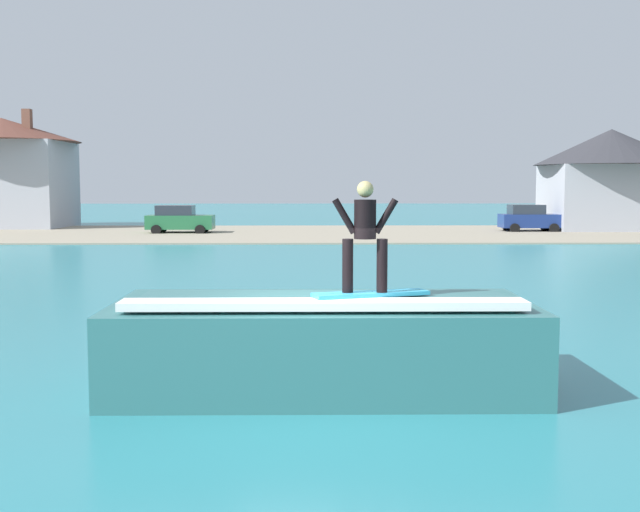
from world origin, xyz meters
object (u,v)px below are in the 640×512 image
object	(u,v)px
house_with_chimney	(3,166)
surfer	(365,231)
car_near_shore	(179,219)
car_far_shore	(529,218)
surfboard	(371,294)
wave_crest	(323,342)
house_gabled_white	(610,172)

from	to	relation	value
house_with_chimney	surfer	bearing A→B (deg)	-63.70
surfer	house_with_chimney	size ratio (longest dim) A/B	0.14
car_near_shore	house_with_chimney	xyz separation A→B (m)	(-14.14, 7.44, 3.61)
car_far_shore	surfer	bearing A→B (deg)	-108.67
surfboard	house_with_chimney	world-z (taller)	house_with_chimney
wave_crest	surfer	bearing A→B (deg)	-44.14
house_with_chimney	surfboard	bearing A→B (deg)	-63.58
car_near_shore	wave_crest	bearing A→B (deg)	-77.59
car_near_shore	house_with_chimney	bearing A→B (deg)	152.25
surfboard	house_gabled_white	world-z (taller)	house_gabled_white
house_with_chimney	house_gabled_white	distance (m)	43.69
car_far_shore	car_near_shore	bearing A→B (deg)	-176.21
wave_crest	surfboard	distance (m)	1.20
surfer	house_gabled_white	world-z (taller)	house_gabled_white
surfer	car_near_shore	xyz separation A→B (m)	(-9.26, 39.91, -1.51)
surfer	car_near_shore	distance (m)	41.00
house_with_chimney	house_gabled_white	xyz separation A→B (m)	(43.50, -4.04, -0.46)
surfboard	car_near_shore	world-z (taller)	car_near_shore
house_gabled_white	surfer	bearing A→B (deg)	-114.90
car_near_shore	car_far_shore	world-z (taller)	same
wave_crest	surfboard	size ratio (longest dim) A/B	3.59
surfboard	surfer	bearing A→B (deg)	-147.42
car_near_shore	house_gabled_white	bearing A→B (deg)	6.60
surfer	car_far_shore	world-z (taller)	surfer
wave_crest	house_with_chimney	world-z (taller)	house_with_chimney
wave_crest	house_with_chimney	size ratio (longest dim) A/B	0.56
surfboard	house_with_chimney	xyz separation A→B (m)	(-23.50, 47.29, 3.03)
house_gabled_white	wave_crest	bearing A→B (deg)	-115.86
surfboard	car_near_shore	size ratio (longest dim) A/B	0.41
wave_crest	car_far_shore	distance (m)	43.40
wave_crest	car_near_shore	bearing A→B (deg)	102.41
house_gabled_white	house_with_chimney	bearing A→B (deg)	174.69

